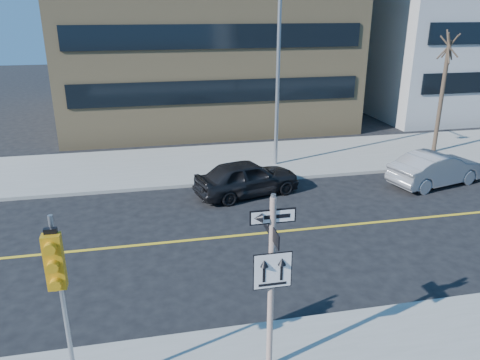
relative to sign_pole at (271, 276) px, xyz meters
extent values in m
plane|color=black|center=(0.00, 2.51, -2.44)|extent=(120.00, 120.00, 0.00)
cylinder|color=silver|center=(0.00, 0.01, -0.29)|extent=(0.13, 0.13, 4.00)
cylinder|color=gray|center=(0.00, 0.01, 1.74)|extent=(0.10, 0.10, 0.06)
cube|color=black|center=(0.00, 0.01, 1.31)|extent=(0.92, 0.03, 0.30)
cube|color=black|center=(0.00, 0.01, 0.96)|extent=(0.03, 0.92, 0.30)
cube|color=white|center=(0.00, -0.07, 0.16)|extent=(0.80, 0.03, 0.80)
cylinder|color=gray|center=(-4.00, 0.01, -0.29)|extent=(0.09, 0.09, 4.00)
cube|color=orange|center=(-4.00, -0.19, 0.91)|extent=(0.32, 0.22, 1.05)
sphere|color=#8C0705|center=(-4.00, -0.31, 1.26)|extent=(0.17, 0.17, 0.17)
sphere|color=black|center=(-4.00, -0.31, 0.91)|extent=(0.17, 0.17, 0.17)
sphere|color=black|center=(-4.00, -0.31, 0.56)|extent=(0.17, 0.17, 0.17)
imported|color=black|center=(1.80, 10.19, -1.67)|extent=(2.86, 4.78, 1.52)
imported|color=gray|center=(10.36, 9.66, -1.69)|extent=(2.62, 4.77, 1.49)
cylinder|color=gray|center=(4.00, 13.51, 1.71)|extent=(0.18, 0.18, 8.00)
cylinder|color=#392C22|center=(13.00, 13.81, 0.61)|extent=(0.22, 0.22, 5.80)
cube|color=#A8AAAD|center=(24.00, 26.51, 5.06)|extent=(20.00, 16.00, 15.00)
camera|label=1|loc=(-2.29, -7.85, 5.09)|focal=35.00mm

